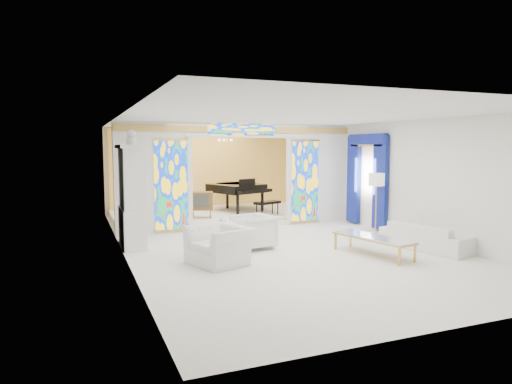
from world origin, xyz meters
name	(u,v)px	position (x,y,z in m)	size (l,w,h in m)	color
floor	(268,240)	(0.00, 0.00, 0.00)	(12.00, 12.00, 0.00)	white
ceiling	(268,119)	(0.00, 0.00, 3.00)	(7.00, 12.00, 0.02)	white
wall_back	(204,170)	(0.00, 6.00, 1.50)	(7.00, 0.02, 3.00)	white
wall_front	(457,214)	(0.00, -6.00, 1.50)	(7.00, 0.02, 3.00)	white
wall_left	(121,185)	(-3.50, 0.00, 1.50)	(0.02, 12.00, 3.00)	white
wall_right	(385,177)	(3.50, 0.00, 1.50)	(0.02, 12.00, 3.00)	white
partition_wall	(240,171)	(0.00, 2.00, 1.65)	(7.00, 0.22, 3.00)	white
stained_glass_left	(171,185)	(-2.03, 1.89, 1.30)	(0.90, 0.04, 2.40)	gold
stained_glass_right	(305,181)	(2.03, 1.89, 1.30)	(0.90, 0.04, 2.40)	gold
stained_glass_transom	(242,129)	(0.00, 1.89, 2.82)	(2.00, 0.04, 0.34)	gold
alcove_platform	(219,214)	(0.00, 4.10, 0.09)	(6.80, 3.80, 0.18)	white
gold_curtain_back	(204,170)	(0.00, 5.88, 1.50)	(6.70, 0.10, 2.90)	gold
chandelier	(225,140)	(0.20, 4.00, 2.55)	(0.48, 0.48, 0.30)	#C49244
blue_drapes	(367,173)	(3.40, 0.70, 1.58)	(0.14, 1.85, 2.65)	navy
china_cabinet	(131,197)	(-3.22, 0.60, 1.17)	(0.56, 1.46, 2.72)	silver
armchair_left	(219,245)	(-1.80, -1.74, 0.37)	(1.15, 1.00, 0.75)	white
armchair_right	(253,232)	(-0.66, -0.70, 0.39)	(0.84, 0.86, 0.78)	silver
sofa	(426,237)	(2.95, -2.26, 0.30)	(2.04, 0.80, 0.60)	white
side_table	(223,234)	(-1.47, -0.95, 0.44)	(0.68, 0.68, 0.67)	silver
vase	(223,219)	(-1.47, -0.95, 0.76)	(0.16, 0.16, 0.17)	white
coffee_table	(373,238)	(1.47, -2.30, 0.39)	(0.98, 1.97, 0.42)	silver
floor_lamp	(377,183)	(2.80, -0.58, 1.41)	(0.41, 0.41, 1.66)	#C49244
grand_piano	(238,188)	(0.74, 4.34, 0.93)	(2.04, 3.09, 1.10)	black
tv_console	(202,201)	(-0.86, 3.12, 0.69)	(0.78, 0.63, 0.79)	brown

